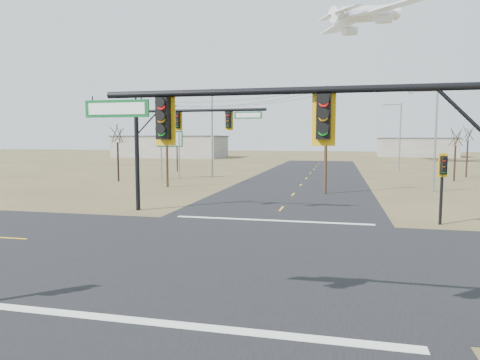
{
  "coord_description": "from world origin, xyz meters",
  "views": [
    {
      "loc": [
        3.86,
        -17.74,
        4.93
      ],
      "look_at": [
        -0.46,
        1.0,
        3.08
      ],
      "focal_mm": 32.0,
      "sensor_mm": 36.0,
      "label": 1
    }
  ],
  "objects_px": {
    "mast_arm_far": "(176,133)",
    "bare_tree_b": "(177,136)",
    "bare_tree_d": "(468,133)",
    "utility_pole_near": "(326,138)",
    "highway_sign": "(170,145)",
    "streetlight_b": "(399,133)",
    "streetlight_a": "(433,134)",
    "mast_arm_near": "(330,142)",
    "streetlight_c": "(214,128)",
    "pedestal_signal_ne": "(443,172)",
    "utility_pole_far": "(167,142)",
    "bare_tree_c": "(456,137)",
    "bare_tree_a": "(117,133)"
  },
  "relations": [
    {
      "from": "mast_arm_far",
      "to": "bare_tree_b",
      "type": "distance_m",
      "value": 36.06
    },
    {
      "from": "bare_tree_b",
      "to": "bare_tree_d",
      "type": "xyz_separation_m",
      "value": [
        39.84,
        -0.5,
        0.36
      ]
    },
    {
      "from": "utility_pole_near",
      "to": "bare_tree_d",
      "type": "relative_size",
      "value": 1.36
    },
    {
      "from": "highway_sign",
      "to": "streetlight_b",
      "type": "relative_size",
      "value": 0.58
    },
    {
      "from": "streetlight_a",
      "to": "mast_arm_near",
      "type": "bearing_deg",
      "value": -97.7
    },
    {
      "from": "highway_sign",
      "to": "bare_tree_d",
      "type": "distance_m",
      "value": 38.0
    },
    {
      "from": "streetlight_c",
      "to": "utility_pole_near",
      "type": "bearing_deg",
      "value": -69.19
    },
    {
      "from": "mast_arm_far",
      "to": "pedestal_signal_ne",
      "type": "xyz_separation_m",
      "value": [
        16.41,
        -0.85,
        -2.27
      ]
    },
    {
      "from": "mast_arm_far",
      "to": "highway_sign",
      "type": "height_order",
      "value": "mast_arm_far"
    },
    {
      "from": "utility_pole_far",
      "to": "highway_sign",
      "type": "distance_m",
      "value": 9.56
    },
    {
      "from": "mast_arm_near",
      "to": "bare_tree_c",
      "type": "bearing_deg",
      "value": 76.56
    },
    {
      "from": "utility_pole_near",
      "to": "streetlight_a",
      "type": "relative_size",
      "value": 1.01
    },
    {
      "from": "mast_arm_far",
      "to": "bare_tree_b",
      "type": "xyz_separation_m",
      "value": [
        -13.11,
        33.59,
        -0.02
      ]
    },
    {
      "from": "pedestal_signal_ne",
      "to": "mast_arm_near",
      "type": "bearing_deg",
      "value": -131.39
    },
    {
      "from": "utility_pole_near",
      "to": "streetlight_c",
      "type": "distance_m",
      "value": 20.33
    },
    {
      "from": "streetlight_a",
      "to": "bare_tree_c",
      "type": "distance_m",
      "value": 12.53
    },
    {
      "from": "mast_arm_near",
      "to": "bare_tree_a",
      "type": "xyz_separation_m",
      "value": [
        -24.73,
        34.86,
        0.74
      ]
    },
    {
      "from": "mast_arm_far",
      "to": "utility_pole_near",
      "type": "bearing_deg",
      "value": 49.58
    },
    {
      "from": "streetlight_c",
      "to": "bare_tree_b",
      "type": "height_order",
      "value": "streetlight_c"
    },
    {
      "from": "bare_tree_c",
      "to": "bare_tree_d",
      "type": "height_order",
      "value": "bare_tree_d"
    },
    {
      "from": "bare_tree_b",
      "to": "bare_tree_c",
      "type": "height_order",
      "value": "bare_tree_c"
    },
    {
      "from": "streetlight_c",
      "to": "bare_tree_a",
      "type": "xyz_separation_m",
      "value": [
        -9.29,
        -7.89,
        -0.76
      ]
    },
    {
      "from": "utility_pole_near",
      "to": "utility_pole_far",
      "type": "height_order",
      "value": "utility_pole_near"
    },
    {
      "from": "bare_tree_a",
      "to": "streetlight_b",
      "type": "bearing_deg",
      "value": 33.98
    },
    {
      "from": "highway_sign",
      "to": "streetlight_a",
      "type": "relative_size",
      "value": 0.62
    },
    {
      "from": "bare_tree_a",
      "to": "bare_tree_c",
      "type": "xyz_separation_m",
      "value": [
        38.22,
        9.19,
        -0.4
      ]
    },
    {
      "from": "streetlight_c",
      "to": "bare_tree_d",
      "type": "distance_m",
      "value": 32.58
    },
    {
      "from": "streetlight_a",
      "to": "streetlight_c",
      "type": "relative_size",
      "value": 0.84
    },
    {
      "from": "utility_pole_near",
      "to": "highway_sign",
      "type": "distance_m",
      "value": 22.29
    },
    {
      "from": "streetlight_c",
      "to": "mast_arm_near",
      "type": "bearing_deg",
      "value": -95.11
    },
    {
      "from": "streetlight_b",
      "to": "mast_arm_near",
      "type": "bearing_deg",
      "value": -84.71
    },
    {
      "from": "utility_pole_far",
      "to": "pedestal_signal_ne",
      "type": "bearing_deg",
      "value": -32.82
    },
    {
      "from": "mast_arm_far",
      "to": "highway_sign",
      "type": "distance_m",
      "value": 24.95
    },
    {
      "from": "mast_arm_far",
      "to": "streetlight_c",
      "type": "bearing_deg",
      "value": 99.31
    },
    {
      "from": "mast_arm_near",
      "to": "streetlight_a",
      "type": "height_order",
      "value": "streetlight_a"
    },
    {
      "from": "mast_arm_far",
      "to": "highway_sign",
      "type": "xyz_separation_m",
      "value": [
        -9.84,
        22.9,
        -1.12
      ]
    },
    {
      "from": "highway_sign",
      "to": "bare_tree_b",
      "type": "bearing_deg",
      "value": 84.32
    },
    {
      "from": "mast_arm_near",
      "to": "streetlight_c",
      "type": "bearing_deg",
      "value": 113.44
    },
    {
      "from": "utility_pole_near",
      "to": "bare_tree_c",
      "type": "distance_m",
      "value": 21.11
    },
    {
      "from": "mast_arm_near",
      "to": "mast_arm_far",
      "type": "xyz_separation_m",
      "value": [
        -10.39,
        16.79,
        0.46
      ]
    },
    {
      "from": "streetlight_a",
      "to": "streetlight_b",
      "type": "bearing_deg",
      "value": 96.92
    },
    {
      "from": "streetlight_a",
      "to": "streetlight_c",
      "type": "xyz_separation_m",
      "value": [
        -24.15,
        10.29,
        1.02
      ]
    },
    {
      "from": "utility_pole_far",
      "to": "bare_tree_a",
      "type": "xyz_separation_m",
      "value": [
        -7.82,
        4.14,
        1.0
      ]
    },
    {
      "from": "highway_sign",
      "to": "bare_tree_c",
      "type": "xyz_separation_m",
      "value": [
        33.73,
        4.37,
        1.0
      ]
    },
    {
      "from": "mast_arm_near",
      "to": "utility_pole_far",
      "type": "distance_m",
      "value": 35.07
    },
    {
      "from": "streetlight_b",
      "to": "streetlight_c",
      "type": "xyz_separation_m",
      "value": [
        -24.33,
        -14.76,
        0.62
      ]
    },
    {
      "from": "bare_tree_b",
      "to": "bare_tree_a",
      "type": "bearing_deg",
      "value": -94.54
    },
    {
      "from": "utility_pole_near",
      "to": "bare_tree_b",
      "type": "relative_size",
      "value": 1.44
    },
    {
      "from": "mast_arm_far",
      "to": "bare_tree_b",
      "type": "bearing_deg",
      "value": 109.62
    },
    {
      "from": "utility_pole_near",
      "to": "bare_tree_d",
      "type": "height_order",
      "value": "utility_pole_near"
    }
  ]
}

